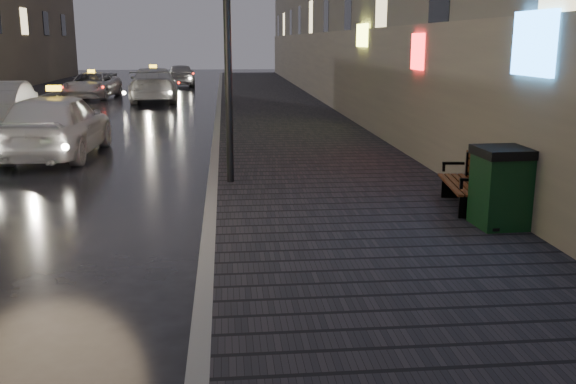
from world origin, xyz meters
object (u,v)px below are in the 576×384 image
taxi_mid (154,85)px  taxi_near (57,124)px  trash_bin (502,187)px  lamp_far (225,25)px  car_far (181,75)px  lamp_near (227,4)px  taxi_far (92,85)px  bench (468,183)px

taxi_mid → taxi_near: bearing=82.5°
trash_bin → taxi_near: taxi_near is taller
lamp_far → car_far: bearing=102.0°
taxi_near → taxi_mid: bearing=-91.0°
trash_bin → car_far: size_ratio=0.28×
lamp_near → taxi_mid: bearing=100.2°
taxi_far → car_far: (3.90, 8.16, 0.07)m
lamp_far → trash_bin: size_ratio=4.46×
lamp_far → bench: 19.02m
bench → car_far: 32.50m
lamp_far → car_far: lamp_far is taller
trash_bin → taxi_near: bearing=134.8°
lamp_near → taxi_near: 6.46m
bench → lamp_near: bearing=156.0°
lamp_near → taxi_far: (-6.75, 21.25, -2.85)m
lamp_near → bench: size_ratio=3.14×
lamp_near → lamp_far: same height
trash_bin → taxi_mid: size_ratio=0.22×
trash_bin → taxi_mid: taxi_mid is taller
taxi_near → taxi_mid: 15.10m
taxi_near → trash_bin: bearing=139.5°
car_far → taxi_far: bearing=58.9°
lamp_far → taxi_far: (-6.75, 5.25, -2.85)m
taxi_mid → lamp_near: bearing=95.8°
taxi_near → taxi_far: bearing=-79.6°
bench → taxi_near: size_ratio=0.35×
lamp_near → taxi_mid: size_ratio=0.97×
lamp_near → car_far: (-2.85, 29.41, -2.78)m
trash_bin → taxi_near: 11.15m
taxi_mid → car_far: (0.59, 10.28, -0.08)m
taxi_near → taxi_far: 17.37m
trash_bin → taxi_mid: 23.81m
lamp_far → trash_bin: lamp_far is taller
bench → car_far: size_ratio=0.40×
taxi_mid → trash_bin: bearing=103.7°
trash_bin → car_far: bearing=99.1°
bench → car_far: car_far is taller
taxi_mid → car_far: 10.30m
lamp_far → car_far: 13.99m
trash_bin → car_far: (-6.80, 32.91, -0.04)m
taxi_mid → taxi_far: bearing=-37.0°
lamp_near → car_far: 29.68m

